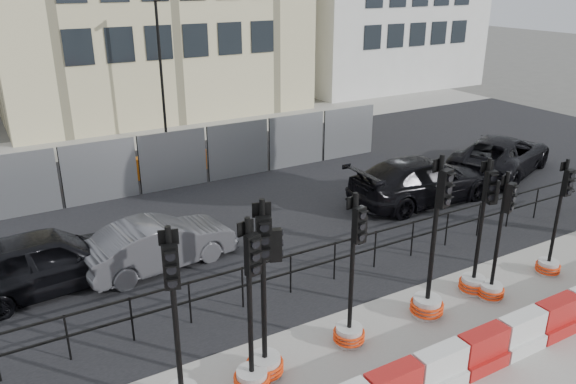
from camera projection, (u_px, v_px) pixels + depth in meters
ground at (365, 304)px, 12.42m from camera, size 120.00×120.00×0.00m
sidewalk_near at (467, 383)px, 9.99m from camera, size 40.00×6.00×0.02m
road at (232, 201)px, 18.07m from camera, size 40.00×14.00×0.03m
sidewalk_far at (149, 136)px, 25.34m from camera, size 40.00×4.00×0.02m
kerb_railing at (335, 254)px, 13.14m from camera, size 18.00×0.04×1.00m
heras_fencing at (187, 160)px, 19.78m from camera, size 14.33×1.72×2.00m
lamp_post_far at (161, 66)px, 23.58m from camera, size 0.12×0.56×6.00m
barrier_row at (461, 361)px, 10.03m from camera, size 16.75×0.50×0.80m
traffic_signal_a at (180, 375)px, 9.17m from camera, size 0.66×0.66×3.36m
traffic_signal_b at (265, 338)px, 9.89m from camera, size 0.68×0.68×3.46m
traffic_signal_c at (252, 358)px, 9.61m from camera, size 0.65×0.65×3.30m
traffic_signal_d at (351, 310)px, 10.82m from camera, size 0.63×0.63×3.20m
traffic_signal_e at (430, 285)px, 11.72m from camera, size 0.71×0.71×3.60m
traffic_signal_f at (477, 263)px, 12.60m from camera, size 0.64×0.64×3.23m
traffic_signal_g at (494, 274)px, 12.41m from camera, size 0.59×0.59×3.02m
traffic_signal_h at (551, 252)px, 13.44m from camera, size 0.58×0.58×2.94m
car_a at (46, 261)px, 12.77m from camera, size 2.37×4.55×1.46m
car_b at (159, 244)px, 13.80m from camera, size 2.32×4.15×1.25m
car_c at (422, 180)px, 17.77m from camera, size 2.26×5.11×1.46m
car_d at (501, 154)px, 20.40m from camera, size 5.68×6.60×1.41m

